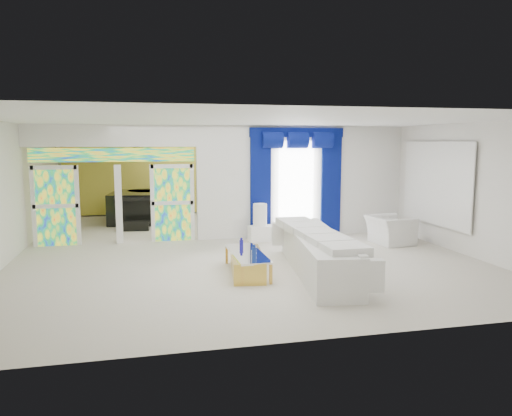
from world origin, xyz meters
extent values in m
plane|color=#B7AF9E|center=(0.00, 0.00, 0.00)|extent=(12.00, 12.00, 0.00)
cube|color=white|center=(2.15, 1.00, 1.50)|extent=(5.70, 0.18, 3.00)
cube|color=white|center=(-2.85, 1.00, 2.73)|extent=(4.30, 0.18, 0.55)
cube|color=#994C3F|center=(-4.28, 1.00, 1.00)|extent=(0.95, 0.04, 2.00)
cube|color=#994C3F|center=(-1.42, 1.00, 1.00)|extent=(0.95, 0.04, 2.00)
cube|color=#994C3F|center=(-2.85, 1.00, 2.25)|extent=(4.00, 0.05, 0.35)
cube|color=white|center=(1.90, 0.90, 1.45)|extent=(1.00, 0.02, 2.30)
cube|color=#031547|center=(0.90, 0.87, 1.40)|extent=(0.55, 0.10, 2.80)
cube|color=#031547|center=(2.90, 0.87, 1.40)|extent=(0.55, 0.10, 2.80)
cube|color=#031547|center=(1.90, 0.87, 2.82)|extent=(2.60, 0.12, 0.25)
cube|color=white|center=(4.94, -1.00, 1.55)|extent=(0.04, 2.70, 1.90)
cube|color=gold|center=(0.00, 5.90, 1.50)|extent=(9.70, 0.12, 2.90)
cube|color=silver|center=(1.15, -2.88, 0.37)|extent=(1.38, 3.98, 0.74)
cube|color=gold|center=(-0.20, -2.58, 0.20)|extent=(0.84, 1.84, 0.40)
cube|color=white|center=(1.09, 0.46, 0.20)|extent=(1.22, 0.48, 0.40)
cylinder|color=silver|center=(0.79, 0.46, 0.69)|extent=(0.36, 0.36, 0.58)
imported|color=silver|center=(3.93, -0.63, 0.35)|extent=(1.02, 1.15, 0.70)
cube|color=black|center=(-2.44, 4.35, 0.48)|extent=(1.70, 2.09, 0.97)
cube|color=black|center=(-2.44, 2.75, 0.14)|extent=(0.88, 0.43, 0.28)
cube|color=tan|center=(-4.42, 3.26, 0.43)|extent=(0.64, 0.60, 0.87)
sphere|color=gold|center=(-2.30, 3.40, 2.65)|extent=(0.60, 0.60, 0.60)
cylinder|color=navy|center=(-0.17, -3.10, 0.51)|extent=(0.09, 0.09, 0.22)
cylinder|color=white|center=(-0.14, -2.95, 0.47)|extent=(0.10, 0.10, 0.14)
cylinder|color=navy|center=(-0.20, -2.04, 0.47)|extent=(0.08, 0.08, 0.16)
camera|label=1|loc=(-2.12, -11.73, 2.56)|focal=34.17mm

